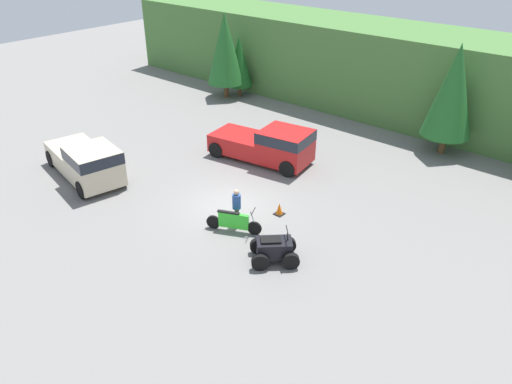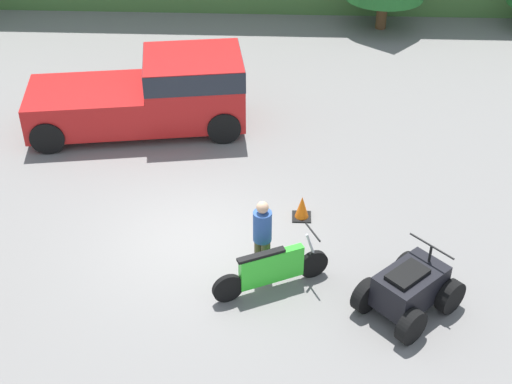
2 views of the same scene
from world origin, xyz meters
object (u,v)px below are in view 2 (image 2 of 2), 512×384
Objects in this scene: traffic_cone at (302,208)px; quad_atv at (409,289)px; rider_person at (262,236)px; pickup_truck_red at (157,91)px; dirt_bike at (272,269)px.

quad_atv is at bearing -55.09° from traffic_cone.
rider_person is at bearing 118.12° from quad_atv.
dirt_bike is (3.14, -6.16, -0.56)m from pickup_truck_red.
rider_person reaches higher than traffic_cone.
traffic_cone is (0.60, 2.30, -0.21)m from dirt_bike.
rider_person is 3.17× the size of traffic_cone.
quad_atv is at bearing -62.71° from rider_person.
traffic_cone is (-1.94, 2.78, -0.25)m from quad_atv.
pickup_truck_red reaches higher than quad_atv.
pickup_truck_red is 8.75m from quad_atv.
pickup_truck_red is at bearing 86.59° from quad_atv.
quad_atv is 3.39m from traffic_cone.
pickup_truck_red is 2.66× the size of quad_atv.
quad_atv is 2.91m from rider_person.
pickup_truck_red reaches higher than rider_person.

